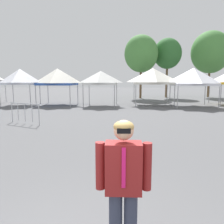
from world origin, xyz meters
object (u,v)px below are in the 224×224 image
Objects in this scene: canopy_tent_center at (20,77)px; crowd_barrier_by_lift at (25,109)px; canopy_tent_right_of_center at (101,78)px; canopy_tent_behind_center at (193,77)px; tree_behind_tents_left at (141,54)px; tree_behind_tents_center at (168,54)px; person_foreground at (123,183)px; tree_behind_tents_right at (211,52)px; canopy_tent_far_right at (58,77)px; canopy_tent_left_of_center at (153,76)px.

crowd_barrier_by_lift is (4.01, -8.64, -1.80)m from canopy_tent_center.
canopy_tent_behind_center is at bearing -2.58° from canopy_tent_right_of_center.
tree_behind_tents_left reaches higher than tree_behind_tents_center.
person_foreground is (-6.32, -16.73, -1.51)m from canopy_tent_behind_center.
person_foreground is (1.62, -17.09, -1.42)m from canopy_tent_right_of_center.
canopy_tent_right_of_center is 10.12m from tree_behind_tents_left.
person_foreground is 0.23× the size of tree_behind_tents_left.
tree_behind_tents_right reaches higher than canopy_tent_center.
tree_behind_tents_right is (17.73, 10.19, 3.38)m from canopy_tent_far_right.
tree_behind_tents_center is (15.21, 9.78, 3.12)m from canopy_tent_center.
tree_behind_tents_right reaches higher than canopy_tent_behind_center.
canopy_tent_far_right is at bearing 175.40° from canopy_tent_behind_center.
person_foreground is 0.20× the size of tree_behind_tents_right.
tree_behind_tents_center is (7.92, 10.04, 3.23)m from canopy_tent_right_of_center.
canopy_tent_center is 15.24m from canopy_tent_behind_center.
canopy_tent_far_right is 0.95× the size of canopy_tent_left_of_center.
tree_behind_tents_center is at bearing 70.89° from canopy_tent_left_of_center.
tree_behind_tents_right is (9.06, 10.11, 3.33)m from canopy_tent_left_of_center.
canopy_tent_right_of_center is 7.94m from canopy_tent_behind_center.
tree_behind_tents_right reaches higher than canopy_tent_left_of_center.
tree_behind_tents_right reaches higher than crowd_barrier_by_lift.
crowd_barrier_by_lift is at bearing 119.36° from person_foreground.
canopy_tent_right_of_center is at bearing -2.10° from canopy_tent_center.
canopy_tent_behind_center reaches higher than crowd_barrier_by_lift.
canopy_tent_center is at bearing -174.22° from canopy_tent_far_right.
canopy_tent_far_right reaches higher than person_foreground.
canopy_tent_behind_center is 13.90m from crowd_barrier_by_lift.
canopy_tent_center reaches higher than canopy_tent_right_of_center.
canopy_tent_behind_center is at bearing -2.35° from canopy_tent_center.
canopy_tent_behind_center is (15.23, -0.62, -0.02)m from canopy_tent_center.
tree_behind_tents_center reaches higher than person_foreground.
tree_behind_tents_center is at bearing -172.67° from tree_behind_tents_right.
canopy_tent_left_of_center is 18.09m from person_foreground.
tree_behind_tents_left reaches higher than canopy_tent_right_of_center.
canopy_tent_behind_center is 10.09m from tree_behind_tents_left.
canopy_tent_center is 0.94× the size of canopy_tent_behind_center.
canopy_tent_far_right is 9.18m from crowd_barrier_by_lift.
tree_behind_tents_center reaches higher than canopy_tent_behind_center.
crowd_barrier_by_lift is (-7.65, -16.97, -4.76)m from tree_behind_tents_left.
tree_behind_tents_right is at bearing 29.89° from canopy_tent_far_right.
tree_behind_tents_center is (11.91, 9.44, 3.12)m from canopy_tent_far_right.
crowd_barrier_by_lift is at bearing -111.43° from canopy_tent_right_of_center.
canopy_tent_far_right is (3.31, 0.33, 0.00)m from canopy_tent_center.
tree_behind_tents_center is at bearing 76.92° from person_foreground.
tree_behind_tents_center is 4.03× the size of crowd_barrier_by_lift.
tree_behind_tents_left reaches higher than canopy_tent_far_right.
canopy_tent_behind_center is 0.40× the size of tree_behind_tents_right.
canopy_tent_far_right is at bearing -136.23° from tree_behind_tents_left.
tree_behind_tents_left is 4.10× the size of crowd_barrier_by_lift.
tree_behind_tents_left is (-9.38, -2.19, -0.42)m from tree_behind_tents_right.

